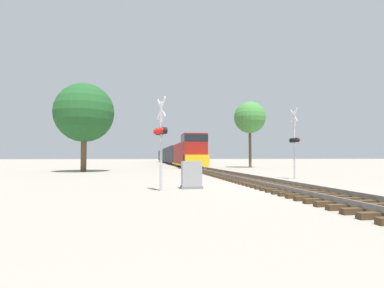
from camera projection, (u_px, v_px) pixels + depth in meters
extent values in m
plane|color=gray|center=(279.00, 188.00, 14.06)|extent=(400.00, 400.00, 0.00)
cube|color=#42301E|center=(369.00, 206.00, 8.44)|extent=(2.60, 0.22, 0.16)
cube|color=#42301E|center=(355.00, 203.00, 9.03)|extent=(2.60, 0.22, 0.16)
cube|color=#42301E|center=(342.00, 200.00, 9.62)|extent=(2.60, 0.22, 0.16)
cube|color=#42301E|center=(330.00, 198.00, 10.22)|extent=(2.60, 0.22, 0.16)
cube|color=#42301E|center=(320.00, 196.00, 10.81)|extent=(2.60, 0.22, 0.16)
cube|color=#42301E|center=(311.00, 194.00, 11.40)|extent=(2.60, 0.22, 0.16)
cube|color=#42301E|center=(302.00, 192.00, 11.99)|extent=(2.60, 0.22, 0.16)
cube|color=#42301E|center=(295.00, 190.00, 12.58)|extent=(2.60, 0.22, 0.16)
cube|color=#42301E|center=(288.00, 189.00, 13.17)|extent=(2.60, 0.22, 0.16)
cube|color=#42301E|center=(282.00, 187.00, 13.77)|extent=(2.60, 0.22, 0.16)
cube|color=#42301E|center=(276.00, 186.00, 14.36)|extent=(2.60, 0.22, 0.16)
cube|color=#42301E|center=(271.00, 185.00, 14.95)|extent=(2.60, 0.22, 0.16)
cube|color=#42301E|center=(266.00, 184.00, 15.54)|extent=(2.60, 0.22, 0.16)
cube|color=#42301E|center=(262.00, 183.00, 16.13)|extent=(2.60, 0.22, 0.16)
cube|color=#42301E|center=(258.00, 182.00, 16.72)|extent=(2.60, 0.22, 0.16)
cube|color=#42301E|center=(254.00, 181.00, 17.32)|extent=(2.60, 0.22, 0.16)
cube|color=#42301E|center=(250.00, 180.00, 17.91)|extent=(2.60, 0.22, 0.16)
cube|color=#42301E|center=(247.00, 179.00, 18.50)|extent=(2.60, 0.22, 0.16)
cube|color=#42301E|center=(243.00, 179.00, 19.09)|extent=(2.60, 0.22, 0.16)
cube|color=#42301E|center=(240.00, 178.00, 19.68)|extent=(2.60, 0.22, 0.16)
cube|color=#42301E|center=(238.00, 178.00, 20.28)|extent=(2.60, 0.22, 0.16)
cube|color=#42301E|center=(235.00, 177.00, 20.87)|extent=(2.60, 0.22, 0.16)
cube|color=#42301E|center=(232.00, 176.00, 21.46)|extent=(2.60, 0.22, 0.16)
cube|color=#42301E|center=(230.00, 176.00, 22.05)|extent=(2.60, 0.22, 0.16)
cube|color=#42301E|center=(228.00, 175.00, 22.64)|extent=(2.60, 0.22, 0.16)
cube|color=#42301E|center=(226.00, 175.00, 23.23)|extent=(2.60, 0.22, 0.16)
cube|color=#42301E|center=(224.00, 174.00, 23.83)|extent=(2.60, 0.22, 0.16)
cube|color=#42301E|center=(222.00, 174.00, 24.42)|extent=(2.60, 0.22, 0.16)
cube|color=#42301E|center=(220.00, 174.00, 25.01)|extent=(2.60, 0.22, 0.16)
cube|color=#42301E|center=(218.00, 173.00, 25.60)|extent=(2.60, 0.22, 0.16)
cube|color=#42301E|center=(216.00, 173.00, 26.19)|extent=(2.60, 0.22, 0.16)
cube|color=#42301E|center=(215.00, 173.00, 26.78)|extent=(2.60, 0.22, 0.16)
cube|color=#42301E|center=(213.00, 172.00, 27.38)|extent=(2.60, 0.22, 0.16)
cube|color=#42301E|center=(212.00, 172.00, 27.97)|extent=(2.60, 0.22, 0.16)
cube|color=#42301E|center=(210.00, 172.00, 28.56)|extent=(2.60, 0.22, 0.16)
cube|color=#42301E|center=(209.00, 171.00, 29.15)|extent=(2.60, 0.22, 0.16)
cube|color=#42301E|center=(208.00, 171.00, 29.74)|extent=(2.60, 0.22, 0.16)
cube|color=#42301E|center=(206.00, 171.00, 30.33)|extent=(2.60, 0.22, 0.16)
cube|color=#42301E|center=(205.00, 170.00, 30.93)|extent=(2.60, 0.22, 0.16)
cube|color=#42301E|center=(204.00, 170.00, 31.52)|extent=(2.60, 0.22, 0.16)
cube|color=#42301E|center=(203.00, 170.00, 32.11)|extent=(2.60, 0.22, 0.16)
cube|color=#42301E|center=(202.00, 170.00, 32.70)|extent=(2.60, 0.22, 0.16)
cube|color=#42301E|center=(201.00, 169.00, 33.29)|extent=(2.60, 0.22, 0.16)
cube|color=slate|center=(265.00, 184.00, 13.95)|extent=(0.07, 160.00, 0.15)
cube|color=slate|center=(293.00, 183.00, 14.18)|extent=(0.07, 160.00, 0.15)
cube|color=maroon|center=(185.00, 154.00, 45.81)|extent=(2.46, 11.40, 3.19)
cube|color=maroon|center=(194.00, 150.00, 37.96)|extent=(2.90, 3.58, 4.09)
cube|color=black|center=(194.00, 139.00, 38.02)|extent=(2.92, 3.62, 0.90)
cube|color=gold|center=(196.00, 161.00, 36.13)|extent=(2.90, 1.63, 1.43)
cube|color=gold|center=(188.00, 164.00, 43.34)|extent=(2.95, 15.96, 0.24)
cube|color=black|center=(194.00, 165.00, 38.12)|extent=(1.58, 2.20, 1.00)
cube|color=black|center=(183.00, 163.00, 48.56)|extent=(1.58, 2.20, 1.00)
cube|color=#2D3338|center=(175.00, 155.00, 60.49)|extent=(2.75, 15.04, 3.25)
cube|color=black|center=(178.00, 162.00, 55.60)|extent=(1.58, 2.20, 0.90)
cube|color=black|center=(173.00, 162.00, 65.25)|extent=(1.58, 2.20, 0.90)
cube|color=#2D3338|center=(168.00, 155.00, 76.96)|extent=(2.75, 15.04, 3.25)
cube|color=black|center=(170.00, 161.00, 72.08)|extent=(1.58, 2.20, 0.90)
cube|color=black|center=(167.00, 161.00, 81.72)|extent=(1.58, 2.20, 0.90)
cube|color=#2D3338|center=(164.00, 155.00, 93.44)|extent=(2.75, 15.04, 3.25)
cube|color=black|center=(165.00, 160.00, 88.56)|extent=(1.58, 2.20, 0.90)
cube|color=black|center=(163.00, 160.00, 98.20)|extent=(1.58, 2.20, 0.90)
cylinder|color=#B7B7BC|center=(161.00, 146.00, 13.05)|extent=(0.12, 0.12, 3.92)
cube|color=white|center=(161.00, 108.00, 13.13)|extent=(0.33, 0.89, 0.93)
cube|color=white|center=(161.00, 108.00, 13.13)|extent=(0.33, 0.89, 0.93)
cube|color=black|center=(161.00, 131.00, 13.08)|extent=(0.33, 0.83, 0.06)
cylinder|color=black|center=(158.00, 132.00, 13.39)|extent=(0.27, 0.34, 0.30)
sphere|color=red|center=(156.00, 132.00, 13.34)|extent=(0.26, 0.26, 0.26)
cylinder|color=black|center=(161.00, 131.00, 13.08)|extent=(0.27, 0.34, 0.30)
sphere|color=red|center=(159.00, 131.00, 13.03)|extent=(0.26, 0.26, 0.26)
cylinder|color=black|center=(164.00, 131.00, 12.77)|extent=(0.27, 0.34, 0.30)
sphere|color=red|center=(162.00, 131.00, 12.73)|extent=(0.26, 0.26, 0.26)
cube|color=white|center=(161.00, 121.00, 13.10)|extent=(0.13, 0.31, 0.20)
cylinder|color=#B7B7BC|center=(294.00, 145.00, 20.10)|extent=(0.12, 0.12, 4.57)
cube|color=white|center=(294.00, 116.00, 20.18)|extent=(0.06, 0.93, 0.93)
cube|color=white|center=(294.00, 116.00, 20.18)|extent=(0.06, 0.93, 0.93)
cube|color=black|center=(294.00, 140.00, 20.11)|extent=(0.09, 0.86, 0.06)
cylinder|color=black|center=(297.00, 140.00, 19.77)|extent=(0.19, 0.31, 0.30)
sphere|color=red|center=(298.00, 140.00, 19.79)|extent=(0.26, 0.26, 0.26)
cylinder|color=black|center=(294.00, 140.00, 20.11)|extent=(0.19, 0.31, 0.30)
sphere|color=red|center=(296.00, 140.00, 20.13)|extent=(0.26, 0.26, 0.26)
cylinder|color=black|center=(292.00, 140.00, 20.45)|extent=(0.19, 0.31, 0.30)
sphere|color=red|center=(293.00, 141.00, 20.47)|extent=(0.26, 0.26, 0.26)
cube|color=white|center=(294.00, 124.00, 20.16)|extent=(0.04, 0.32, 0.20)
cube|color=slate|center=(191.00, 187.00, 13.97)|extent=(0.99, 0.67, 0.12)
cube|color=#939399|center=(191.00, 174.00, 14.00)|extent=(0.90, 0.61, 1.16)
cylinder|color=brown|center=(84.00, 151.00, 29.85)|extent=(0.55, 0.55, 4.15)
sphere|color=#1E5123|center=(84.00, 113.00, 30.02)|extent=(5.89, 5.89, 5.89)
cylinder|color=brown|center=(250.00, 147.00, 41.67)|extent=(0.38, 0.38, 5.70)
sphere|color=#3D7F38|center=(250.00, 117.00, 41.85)|extent=(4.41, 4.41, 4.41)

